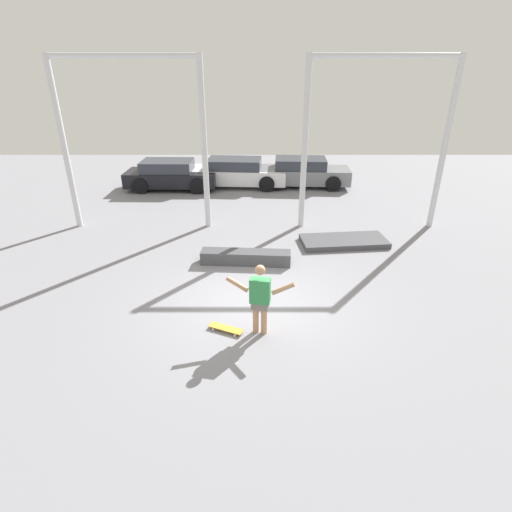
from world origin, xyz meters
The scene contains 10 objects.
ground_plane centered at (0.00, 0.00, 0.00)m, with size 36.00×36.00×0.00m, color gray.
skateboarder centered at (0.14, -1.15, 0.90)m, with size 1.45×0.37×1.64m.
skateboard centered at (-0.60, -1.10, 0.06)m, with size 0.80×0.51×0.08m.
grind_box centered at (-0.25, 2.23, 0.19)m, with size 2.61×0.50×0.38m, color #47474C.
manual_pad centered at (2.91, 3.64, 0.09)m, with size 2.75×1.17×0.18m, color #47474C.
canopy_support_left centered at (-4.01, 5.27, 3.38)m, with size 4.87×0.20×5.62m.
canopy_support_right centered at (4.01, 5.27, 3.38)m, with size 4.87×0.20×5.62m.
parked_car_black centered at (-3.92, 10.10, 0.65)m, with size 4.20×1.92×1.32m.
parked_car_white centered at (-0.83, 10.54, 0.65)m, with size 4.62×2.13×1.31m.
parked_car_grey centered at (2.28, 10.57, 0.66)m, with size 4.39×2.06×1.33m.
Camera 1 is at (0.05, -8.28, 5.26)m, focal length 28.00 mm.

